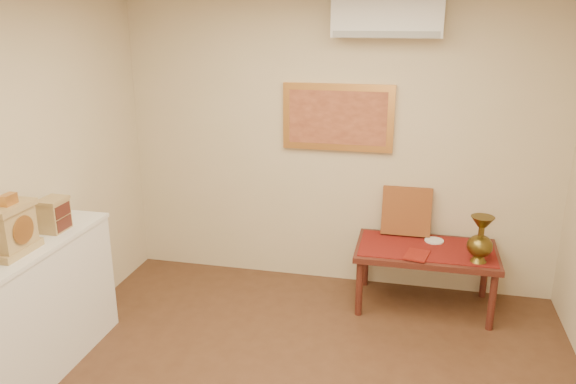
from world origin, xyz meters
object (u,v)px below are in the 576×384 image
(brass_urn_tall, at_px, (481,234))
(low_table, at_px, (426,255))
(display_ledge, at_px, (11,331))
(mantel_clock, at_px, (13,229))
(wooden_chest, at_px, (54,215))

(brass_urn_tall, xyz_separation_m, low_table, (-0.41, 0.20, -0.31))
(brass_urn_tall, distance_m, display_ledge, 3.53)
(brass_urn_tall, xyz_separation_m, display_ledge, (-3.08, -1.68, -0.30))
(display_ledge, bearing_deg, mantel_clock, 86.91)
(brass_urn_tall, height_order, display_ledge, brass_urn_tall)
(low_table, bearing_deg, brass_urn_tall, -25.91)
(brass_urn_tall, height_order, low_table, brass_urn_tall)
(low_table, bearing_deg, mantel_clock, -147.11)
(low_table, bearing_deg, display_ledge, -144.90)
(display_ledge, relative_size, wooden_chest, 8.28)
(brass_urn_tall, bearing_deg, wooden_chest, -160.34)
(display_ledge, height_order, low_table, display_ledge)
(brass_urn_tall, xyz_separation_m, wooden_chest, (-3.08, -1.10, 0.31))
(display_ledge, xyz_separation_m, mantel_clock, (0.01, 0.16, 0.66))
(brass_urn_tall, bearing_deg, mantel_clock, -153.61)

